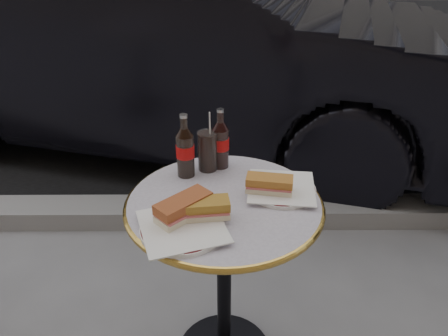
{
  "coord_description": "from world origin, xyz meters",
  "views": [
    {
      "loc": [
        -0.01,
        -1.13,
        1.49
      ],
      "look_at": [
        0.0,
        0.05,
        0.82
      ],
      "focal_mm": 35.0,
      "sensor_mm": 36.0,
      "label": 1
    }
  ],
  "objects_px": {
    "cola_bottle_left": "(185,146)",
    "parked_car": "(170,45)",
    "cola_glass": "(208,151)",
    "plate_left": "(183,229)",
    "bistro_table": "(224,287)",
    "plate_right": "(281,189)",
    "cola_bottle_right": "(220,138)"
  },
  "relations": [
    {
      "from": "cola_bottle_left",
      "to": "parked_car",
      "type": "relative_size",
      "value": 0.05
    },
    {
      "from": "cola_bottle_left",
      "to": "cola_glass",
      "type": "bearing_deg",
      "value": 29.42
    },
    {
      "from": "plate_left",
      "to": "cola_bottle_left",
      "type": "bearing_deg",
      "value": 91.98
    },
    {
      "from": "bistro_table",
      "to": "parked_car",
      "type": "distance_m",
      "value": 2.04
    },
    {
      "from": "plate_right",
      "to": "cola_bottle_left",
      "type": "xyz_separation_m",
      "value": [
        -0.31,
        0.1,
        0.11
      ]
    },
    {
      "from": "plate_left",
      "to": "cola_bottle_left",
      "type": "distance_m",
      "value": 0.33
    },
    {
      "from": "cola_bottle_left",
      "to": "plate_right",
      "type": "bearing_deg",
      "value": -18.47
    },
    {
      "from": "bistro_table",
      "to": "cola_bottle_right",
      "type": "xyz_separation_m",
      "value": [
        -0.01,
        0.22,
        0.47
      ]
    },
    {
      "from": "parked_car",
      "to": "cola_glass",
      "type": "bearing_deg",
      "value": -154.9
    },
    {
      "from": "bistro_table",
      "to": "plate_right",
      "type": "xyz_separation_m",
      "value": [
        0.18,
        0.05,
        0.37
      ]
    },
    {
      "from": "plate_right",
      "to": "parked_car",
      "type": "distance_m",
      "value": 2.0
    },
    {
      "from": "bistro_table",
      "to": "cola_bottle_right",
      "type": "distance_m",
      "value": 0.52
    },
    {
      "from": "cola_bottle_right",
      "to": "bistro_table",
      "type": "bearing_deg",
      "value": -87.12
    },
    {
      "from": "plate_left",
      "to": "plate_right",
      "type": "height_order",
      "value": "same"
    },
    {
      "from": "cola_bottle_left",
      "to": "parked_car",
      "type": "bearing_deg",
      "value": 97.41
    },
    {
      "from": "plate_right",
      "to": "cola_bottle_right",
      "type": "distance_m",
      "value": 0.28
    },
    {
      "from": "cola_bottle_left",
      "to": "cola_bottle_right",
      "type": "height_order",
      "value": "cola_bottle_left"
    },
    {
      "from": "cola_glass",
      "to": "parked_car",
      "type": "height_order",
      "value": "parked_car"
    },
    {
      "from": "cola_bottle_left",
      "to": "plate_left",
      "type": "bearing_deg",
      "value": -88.02
    },
    {
      "from": "cola_bottle_left",
      "to": "cola_glass",
      "type": "relative_size",
      "value": 1.58
    },
    {
      "from": "plate_right",
      "to": "parked_car",
      "type": "bearing_deg",
      "value": 105.94
    },
    {
      "from": "cola_bottle_left",
      "to": "cola_glass",
      "type": "height_order",
      "value": "cola_bottle_left"
    },
    {
      "from": "plate_left",
      "to": "cola_bottle_right",
      "type": "distance_m",
      "value": 0.4
    },
    {
      "from": "bistro_table",
      "to": "cola_glass",
      "type": "distance_m",
      "value": 0.48
    },
    {
      "from": "plate_left",
      "to": "cola_bottle_right",
      "type": "relative_size",
      "value": 1.1
    },
    {
      "from": "cola_glass",
      "to": "parked_car",
      "type": "relative_size",
      "value": 0.03
    },
    {
      "from": "bistro_table",
      "to": "cola_bottle_right",
      "type": "bearing_deg",
      "value": 92.88
    },
    {
      "from": "bistro_table",
      "to": "plate_right",
      "type": "bearing_deg",
      "value": 16.49
    },
    {
      "from": "plate_right",
      "to": "cola_bottle_right",
      "type": "bearing_deg",
      "value": 139.79
    },
    {
      "from": "plate_right",
      "to": "bistro_table",
      "type": "bearing_deg",
      "value": -163.51
    },
    {
      "from": "cola_glass",
      "to": "cola_bottle_left",
      "type": "bearing_deg",
      "value": -150.58
    },
    {
      "from": "plate_right",
      "to": "cola_glass",
      "type": "distance_m",
      "value": 0.29
    }
  ]
}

